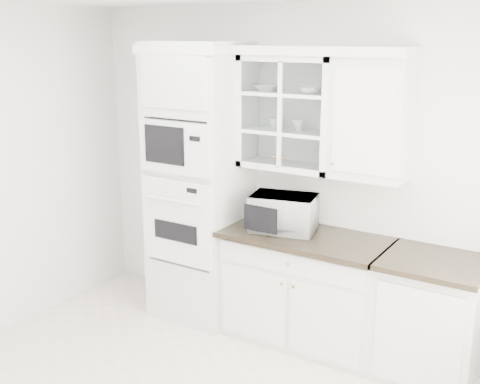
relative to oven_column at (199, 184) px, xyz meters
The scene contains 12 objects.
room_shell 1.37m from the oven_column, 52.79° to the right, with size 4.00×3.50×2.70m.
oven_column is the anchor object (origin of this frame).
base_cabinet_run 1.27m from the oven_column, ahead, with size 1.32×0.67×0.92m.
extra_base_cabinet 2.16m from the oven_column, ahead, with size 0.72×0.67×0.92m.
upper_cabinet_glass 1.03m from the oven_column, 12.10° to the left, with size 0.80×0.33×0.90m.
upper_cabinet_solid 1.60m from the oven_column, ahead, with size 0.55×0.33×0.90m, color silver.
crown_molding 1.33m from the oven_column, 11.90° to the left, with size 2.14×0.38×0.07m, color white.
countertop_microwave 0.83m from the oven_column, ahead, with size 0.51×0.42×0.29m, color white.
bowl_a 1.02m from the oven_column, 17.83° to the left, with size 0.20×0.20×0.05m, color white.
bowl_b 1.28m from the oven_column, ahead, with size 0.17×0.17×0.05m, color white.
cup_a 0.87m from the oven_column, 16.18° to the left, with size 0.11×0.11×0.08m, color white.
cup_b 1.04m from the oven_column, 11.59° to the left, with size 0.10×0.10×0.09m, color white.
Camera 1 is at (2.24, -2.65, 2.45)m, focal length 45.00 mm.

